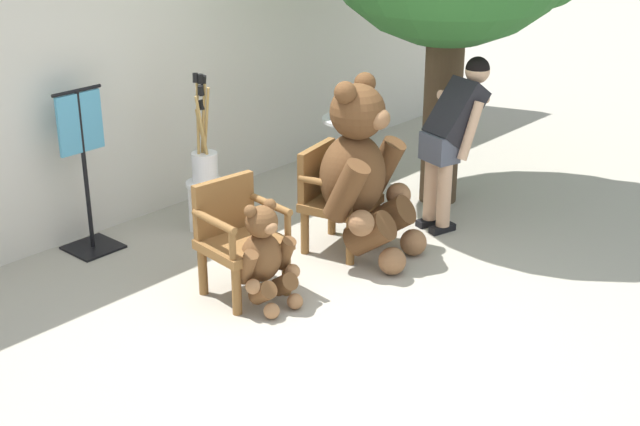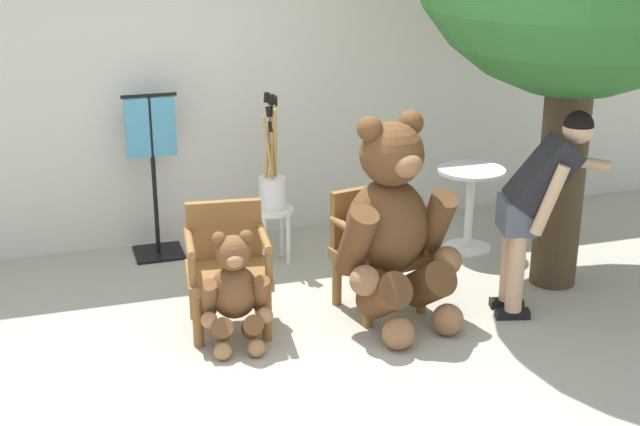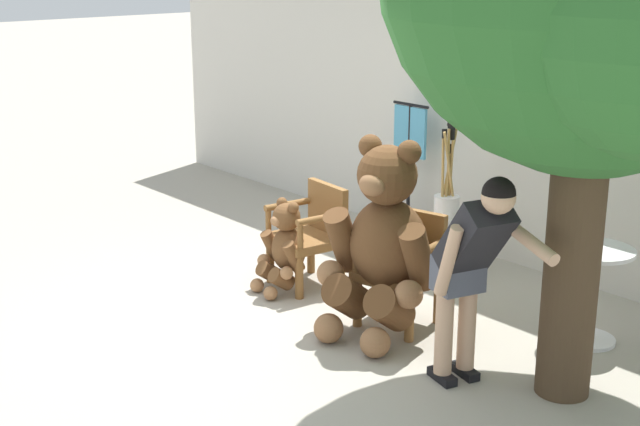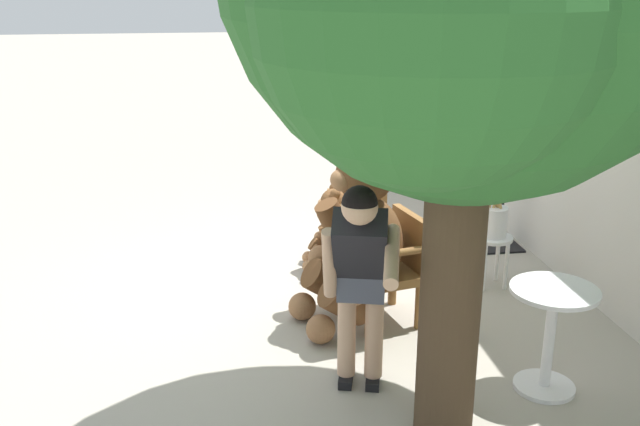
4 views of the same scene
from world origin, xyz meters
name	(u,v)px [view 2 (image 2 of 4)]	position (x,y,z in m)	size (l,w,h in m)	color
ground_plane	(329,351)	(0.00, 0.00, 0.00)	(60.00, 60.00, 0.00)	#A8A091
back_wall	(241,76)	(0.00, 2.40, 1.40)	(10.00, 0.16, 2.80)	beige
wooden_chair_left	(227,264)	(-0.54, 0.58, 0.46)	(0.62, 0.58, 0.86)	brown
wooden_chair_right	(375,246)	(0.54, 0.58, 0.46)	(0.66, 0.63, 0.86)	brown
teddy_bear_large	(394,223)	(0.57, 0.32, 0.72)	(0.92, 0.92, 1.48)	brown
teddy_bear_small	(235,291)	(-0.56, 0.30, 0.39)	(0.48, 0.47, 0.79)	brown
person_visitor	(539,195)	(1.56, 0.13, 0.89)	(0.88, 0.49, 1.48)	black
white_stool	(273,221)	(0.05, 1.61, 0.36)	(0.34, 0.34, 0.46)	white
brush_bucket	(272,183)	(0.05, 1.61, 0.68)	(0.22, 0.22, 0.95)	white
round_side_table	(470,200)	(1.68, 1.35, 0.45)	(0.56, 0.56, 0.72)	white
clothing_display_stand	(154,172)	(-0.83, 2.06, 0.72)	(0.44, 0.40, 1.36)	black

